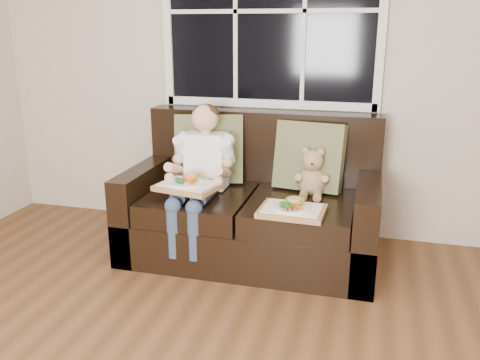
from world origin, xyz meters
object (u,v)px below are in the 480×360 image
(child, at_px, (201,164))
(teddy_bear, at_px, (312,176))
(loveseat, at_px, (253,210))
(tray_left, at_px, (188,185))
(tray_right, at_px, (292,209))

(child, height_order, teddy_bear, child)
(loveseat, bearing_deg, teddy_bear, 4.96)
(child, bearing_deg, tray_left, -94.70)
(loveseat, xyz_separation_m, tray_left, (-0.35, -0.34, 0.26))
(teddy_bear, bearing_deg, tray_left, -156.64)
(teddy_bear, bearing_deg, child, -171.05)
(child, height_order, tray_left, child)
(loveseat, distance_m, tray_left, 0.56)
(loveseat, height_order, teddy_bear, loveseat)
(child, xyz_separation_m, tray_left, (-0.02, -0.22, -0.08))
(teddy_bear, bearing_deg, tray_right, -102.68)
(loveseat, relative_size, child, 1.85)
(child, height_order, tray_right, child)
(child, distance_m, tray_right, 0.73)
(loveseat, relative_size, tray_left, 3.98)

